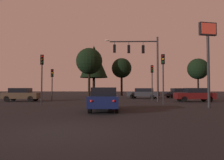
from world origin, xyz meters
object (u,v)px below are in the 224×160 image
object	(u,v)px
traffic_light_median	(152,75)
car_nearside_lane	(105,99)
car_far_lane	(178,93)
traffic_signal_mast_arm	(141,56)
tree_behind_sign	(198,69)
car_parked_lot	(143,93)
tree_left_far	(122,68)
traffic_light_corner_left	(163,69)
traffic_light_far_side	(42,69)
traffic_light_corner_right	(52,78)
store_sign_illuminated	(208,45)
tree_center_horizon	(94,62)
tree_right_cluster	(89,61)
car_crossing_right	(194,95)
car_crossing_left	(21,94)

from	to	relation	value
traffic_light_median	car_nearside_lane	bearing A→B (deg)	-111.74
car_far_lane	traffic_signal_mast_arm	bearing A→B (deg)	-122.57
traffic_signal_mast_arm	tree_behind_sign	world-z (taller)	traffic_signal_mast_arm
car_parked_lot	tree_left_far	distance (m)	14.27
car_far_lane	tree_left_far	bearing A→B (deg)	131.46
traffic_light_corner_left	traffic_light_far_side	distance (m)	11.06
traffic_light_far_side	traffic_signal_mast_arm	bearing A→B (deg)	26.42
traffic_light_corner_left	car_far_lane	distance (m)	16.43
traffic_light_corner_right	tree_left_far	distance (m)	21.98
traffic_light_median	store_sign_illuminated	bearing A→B (deg)	-73.34
traffic_light_far_side	tree_left_far	distance (m)	26.81
traffic_light_median	tree_left_far	size ratio (longest dim) A/B	0.55
store_sign_illuminated	tree_center_horizon	xyz separation A→B (m)	(-11.78, 24.70, 1.82)
traffic_light_corner_right	traffic_light_median	distance (m)	11.87
traffic_light_corner_right	tree_left_far	size ratio (longest dim) A/B	0.48
tree_behind_sign	traffic_light_median	bearing A→B (deg)	-128.56
tree_center_horizon	tree_behind_sign	bearing A→B (deg)	-8.51
traffic_light_corner_left	tree_behind_sign	world-z (taller)	tree_behind_sign
tree_behind_sign	traffic_signal_mast_arm	bearing A→B (deg)	-128.20
traffic_light_far_side	tree_right_cluster	world-z (taller)	tree_right_cluster
car_crossing_right	tree_center_horizon	bearing A→B (deg)	128.20
car_parked_lot	tree_right_cluster	distance (m)	9.18
traffic_light_median	car_far_lane	bearing A→B (deg)	58.27
car_crossing_right	car_far_lane	world-z (taller)	same
car_crossing_right	car_far_lane	bearing A→B (deg)	84.68
traffic_light_corner_right	store_sign_illuminated	size ratio (longest dim) A/B	0.57
tree_left_far	tree_center_horizon	distance (m)	6.60
traffic_signal_mast_arm	car_parked_lot	distance (m)	9.03
car_nearside_lane	car_crossing_left	size ratio (longest dim) A/B	1.11
traffic_light_corner_left	tree_behind_sign	bearing A→B (deg)	62.72
car_nearside_lane	car_parked_lot	world-z (taller)	same
traffic_light_far_side	tree_center_horizon	xyz separation A→B (m)	(2.12, 21.87, 3.40)
car_crossing_right	store_sign_illuminated	bearing A→B (deg)	-101.06
traffic_light_median	car_crossing_left	size ratio (longest dim) A/B	1.04
traffic_light_corner_left	car_crossing_right	world-z (taller)	traffic_light_corner_left
traffic_light_corner_left	car_nearside_lane	bearing A→B (deg)	-131.40
traffic_light_corner_right	traffic_light_far_side	bearing A→B (deg)	-81.95
traffic_light_corner_left	traffic_light_corner_right	xyz separation A→B (m)	(-11.83, 5.33, -0.56)
traffic_signal_mast_arm	traffic_light_far_side	world-z (taller)	traffic_signal_mast_arm
traffic_light_corner_right	car_nearside_lane	bearing A→B (deg)	-57.48
tree_center_horizon	store_sign_illuminated	bearing A→B (deg)	-64.50
car_crossing_right	tree_right_cluster	bearing A→B (deg)	153.08
traffic_light_far_side	tree_left_far	bearing A→B (deg)	73.79
traffic_light_corner_left	car_crossing_left	bearing A→B (deg)	162.54
traffic_light_far_side	car_crossing_left	bearing A→B (deg)	130.02
car_parked_lot	store_sign_illuminated	bearing A→B (deg)	-77.88
tree_center_horizon	tree_right_cluster	world-z (taller)	tree_center_horizon
traffic_light_median	car_parked_lot	xyz separation A→B (m)	(-0.43, 5.81, -2.24)
traffic_light_median	traffic_light_corner_right	bearing A→B (deg)	-173.68
traffic_signal_mast_arm	tree_center_horizon	bearing A→B (deg)	113.36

